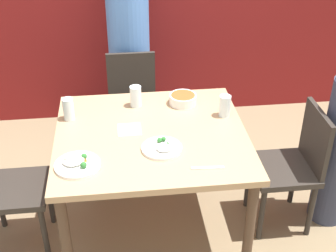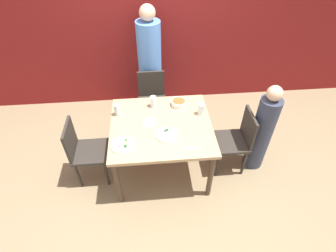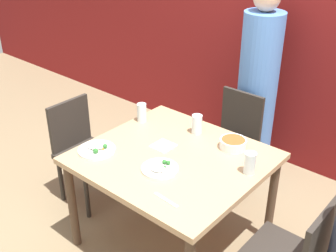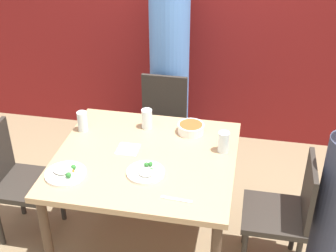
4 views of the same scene
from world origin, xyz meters
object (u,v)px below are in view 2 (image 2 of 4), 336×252
Objects in this scene: person_adult at (150,68)px; glass_water_tall at (153,102)px; bowl_curry at (179,103)px; chair_child_spot at (236,139)px; person_child at (262,132)px; plate_rice_adult at (167,135)px; chair_adult_spot at (152,99)px.

glass_water_tall is (0.00, -0.86, 0.03)m from person_adult.
chair_child_spot is at bearing -30.37° from bowl_curry.
person_adult is at bearing 135.56° from person_child.
bowl_curry is 0.56m from plate_rice_adult.
person_child is 8.64× the size of glass_water_tall.
glass_water_tall reaches higher than bowl_curry.
plate_rice_adult is at bearing -173.37° from person_child.
plate_rice_adult is (-0.20, -0.53, -0.02)m from bowl_curry.
person_child is at bearing -22.05° from bowl_curry.
glass_water_tall is (-0.12, 0.53, 0.06)m from plate_rice_adult.
chair_adult_spot is at bearing 96.65° from plate_rice_adult.
chair_adult_spot is 0.69m from bowl_curry.
person_adult is at bearing 95.03° from plate_rice_adult.
bowl_curry is at bearing -69.87° from person_adult.
chair_child_spot is 0.31m from person_child.
chair_child_spot is at bearing -42.91° from chair_adult_spot.
person_child is at bearing -44.44° from person_adult.
bowl_curry reaches higher than plate_rice_adult.
person_child reaches higher than plate_rice_adult.
glass_water_tall is (-0.31, 0.01, 0.04)m from bowl_curry.
person_child is at bearing 90.00° from chair_child_spot.
person_adult reaches higher than glass_water_tall.
chair_child_spot is at bearing 8.89° from plate_rice_adult.
person_adult is (-0.99, 1.26, 0.31)m from chair_child_spot.
glass_water_tall is at bearing -89.51° from chair_adult_spot.
person_adult reaches higher than bowl_curry.
glass_water_tall is at bearing 178.59° from bowl_curry.
chair_adult_spot is at bearing 144.49° from person_child.
chair_adult_spot is 0.51× the size of person_adult.
person_adult reaches higher than person_child.
chair_child_spot is 0.70× the size of person_child.
plate_rice_adult is (0.12, -1.40, -0.02)m from person_adult.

